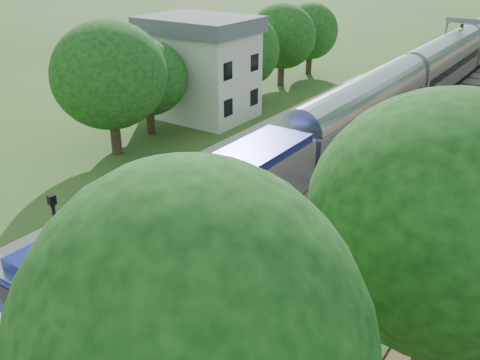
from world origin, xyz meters
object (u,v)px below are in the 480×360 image
Objects in this scene: train at (466,53)px; lamppost_far at (60,249)px; signal_farside at (433,134)px; station_building at (201,67)px.

lamppost_far is (-3.31, -51.29, 0.16)m from train.
signal_farside is at bearing 60.42° from lamppost_far.
lamppost_far is 19.35m from signal_farside.
signal_farside reaches higher than train.
lamppost_far is at bearing -119.58° from signal_farside.
station_building is at bearing 163.77° from signal_farside.
station_building is 31.96m from train.
station_building is 25.09m from lamppost_far.
train is 35.15m from signal_farside.
train is 51.40m from lamppost_far.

